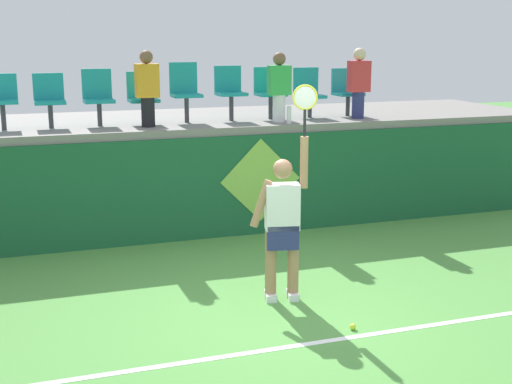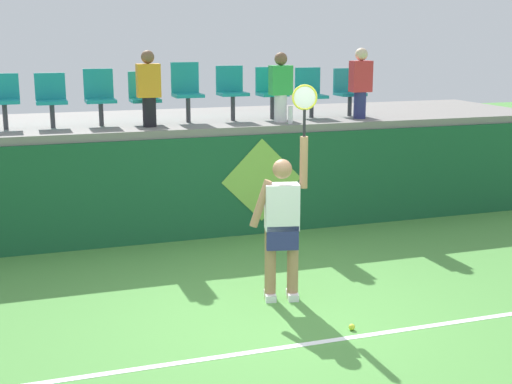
# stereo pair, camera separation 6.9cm
# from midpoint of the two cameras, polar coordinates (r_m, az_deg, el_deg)

# --- Properties ---
(ground_plane) EXTENTS (40.00, 40.00, 0.00)m
(ground_plane) POSITION_cam_midpoint_polar(r_m,az_deg,el_deg) (7.65, 1.81, -10.28)
(ground_plane) COLOR #519342
(court_back_wall) EXTENTS (12.47, 0.20, 1.53)m
(court_back_wall) POSITION_cam_midpoint_polar(r_m,az_deg,el_deg) (10.43, -4.56, 0.35)
(court_back_wall) COLOR #195633
(court_back_wall) RESTS_ON ground_plane
(spectator_platform) EXTENTS (12.47, 2.95, 0.12)m
(spectator_platform) POSITION_cam_midpoint_polar(r_m,az_deg,el_deg) (11.66, -6.39, 5.73)
(spectator_platform) COLOR gray
(spectator_platform) RESTS_ON court_back_wall
(court_baseline_stripe) EXTENTS (11.22, 0.08, 0.01)m
(court_baseline_stripe) POSITION_cam_midpoint_polar(r_m,az_deg,el_deg) (7.08, 3.80, -12.27)
(court_baseline_stripe) COLOR white
(court_baseline_stripe) RESTS_ON ground_plane
(tennis_player) EXTENTS (0.74, 0.34, 2.46)m
(tennis_player) POSITION_cam_midpoint_polar(r_m,az_deg,el_deg) (7.91, 1.95, -2.43)
(tennis_player) COLOR white
(tennis_player) RESTS_ON ground_plane
(tennis_ball) EXTENTS (0.07, 0.07, 0.07)m
(tennis_ball) POSITION_cam_midpoint_polar(r_m,az_deg,el_deg) (7.44, 7.63, -10.82)
(tennis_ball) COLOR #D1E533
(tennis_ball) RESTS_ON ground_plane
(water_bottle) EXTENTS (0.07, 0.07, 0.27)m
(water_bottle) POSITION_cam_midpoint_polar(r_m,az_deg,el_deg) (10.81, 2.52, 6.30)
(water_bottle) COLOR white
(water_bottle) RESTS_ON spectator_platform
(stadium_chair_0) EXTENTS (0.44, 0.42, 0.79)m
(stadium_chair_0) POSITION_cam_midpoint_polar(r_m,az_deg,el_deg) (10.78, -20.17, 7.23)
(stadium_chair_0) COLOR #38383D
(stadium_chair_0) RESTS_ON spectator_platform
(stadium_chair_1) EXTENTS (0.44, 0.42, 0.79)m
(stadium_chair_1) POSITION_cam_midpoint_polar(r_m,az_deg,el_deg) (10.79, -16.67, 7.39)
(stadium_chair_1) COLOR #38383D
(stadium_chair_1) RESTS_ON spectator_platform
(stadium_chair_2) EXTENTS (0.44, 0.42, 0.84)m
(stadium_chair_2) POSITION_cam_midpoint_polar(r_m,az_deg,el_deg) (10.85, -12.93, 7.72)
(stadium_chair_2) COLOR #38383D
(stadium_chair_2) RESTS_ON spectator_platform
(stadium_chair_3) EXTENTS (0.44, 0.42, 0.79)m
(stadium_chair_3) POSITION_cam_midpoint_polar(r_m,az_deg,el_deg) (10.93, -9.40, 7.78)
(stadium_chair_3) COLOR #38383D
(stadium_chair_3) RESTS_ON spectator_platform
(stadium_chair_4) EXTENTS (0.44, 0.42, 0.92)m
(stadium_chair_4) POSITION_cam_midpoint_polar(r_m,az_deg,el_deg) (11.07, -5.98, 8.33)
(stadium_chair_4) COLOR #38383D
(stadium_chair_4) RESTS_ON spectator_platform
(stadium_chair_5) EXTENTS (0.44, 0.42, 0.86)m
(stadium_chair_5) POSITION_cam_midpoint_polar(r_m,az_deg,el_deg) (11.25, -2.32, 8.35)
(stadium_chair_5) COLOR #38383D
(stadium_chair_5) RESTS_ON spectator_platform
(stadium_chair_6) EXTENTS (0.44, 0.42, 0.83)m
(stadium_chair_6) POSITION_cam_midpoint_polar(r_m,az_deg,el_deg) (11.45, 0.90, 8.33)
(stadium_chair_6) COLOR #38383D
(stadium_chair_6) RESTS_ON spectator_platform
(stadium_chair_7) EXTENTS (0.44, 0.42, 0.81)m
(stadium_chair_7) POSITION_cam_midpoint_polar(r_m,az_deg,el_deg) (11.71, 4.10, 8.22)
(stadium_chair_7) COLOR #38383D
(stadium_chair_7) RESTS_ON spectator_platform
(stadium_chair_8) EXTENTS (0.44, 0.42, 0.79)m
(stadium_chair_8) POSITION_cam_midpoint_polar(r_m,az_deg,el_deg) (11.99, 7.20, 8.28)
(stadium_chair_8) COLOR #38383D
(stadium_chair_8) RESTS_ON spectator_platform
(spectator_0) EXTENTS (0.34, 0.20, 1.12)m
(spectator_0) POSITION_cam_midpoint_polar(r_m,az_deg,el_deg) (10.51, -9.04, 8.43)
(spectator_0) COLOR black
(spectator_0) RESTS_ON spectator_platform
(spectator_1) EXTENTS (0.34, 0.20, 1.13)m
(spectator_1) POSITION_cam_midpoint_polar(r_m,az_deg,el_deg) (11.59, 8.20, 8.90)
(spectator_1) COLOR navy
(spectator_1) RESTS_ON spectator_platform
(spectator_2) EXTENTS (0.34, 0.20, 1.08)m
(spectator_2) POSITION_cam_midpoint_polar(r_m,az_deg,el_deg) (11.02, 1.72, 8.66)
(spectator_2) COLOR white
(spectator_2) RESTS_ON spectator_platform
(wall_signage_mount) EXTENTS (1.27, 0.01, 1.48)m
(wall_signage_mount) POSITION_cam_midpoint_polar(r_m,az_deg,el_deg) (10.76, 0.19, -3.40)
(wall_signage_mount) COLOR #195633
(wall_signage_mount) RESTS_ON ground_plane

